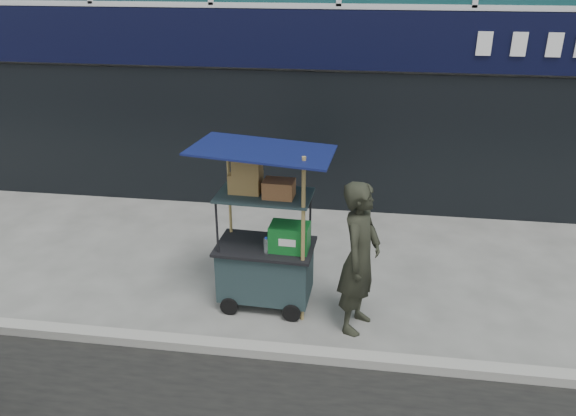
# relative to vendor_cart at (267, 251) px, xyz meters

# --- Properties ---
(ground) EXTENTS (80.00, 80.00, 0.00)m
(ground) POSITION_rel_vendor_cart_xyz_m (0.61, -0.84, -0.75)
(ground) COLOR #5E5E5A
(ground) RESTS_ON ground
(curb) EXTENTS (80.00, 0.18, 0.12)m
(curb) POSITION_rel_vendor_cart_xyz_m (0.61, -1.04, -0.69)
(curb) COLOR #999991
(curb) RESTS_ON ground
(vendor_cart) EXTENTS (1.63, 1.19, 2.15)m
(vendor_cart) POSITION_rel_vendor_cart_xyz_m (0.00, 0.00, 0.00)
(vendor_cart) COLOR #1C2F30
(vendor_cart) RESTS_ON ground
(vendor_man) EXTENTS (0.63, 0.78, 1.86)m
(vendor_man) POSITION_rel_vendor_cart_xyz_m (1.15, -0.33, 0.17)
(vendor_man) COLOR black
(vendor_man) RESTS_ON ground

